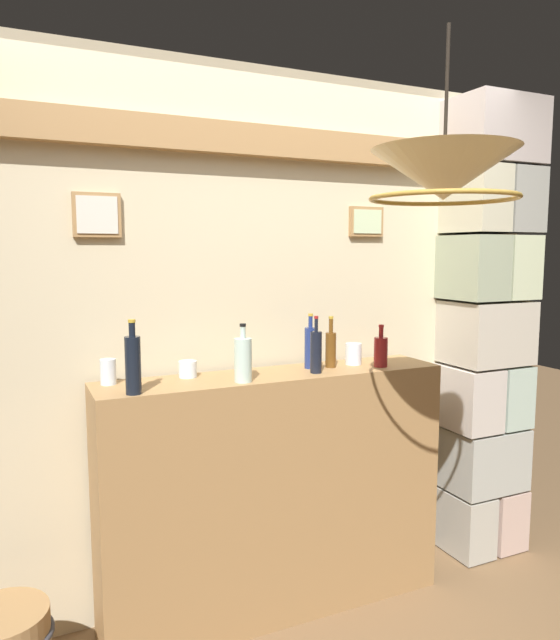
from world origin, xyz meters
TOP-DOWN VIEW (x-y plane):
  - panelled_rear_partition at (-0.00, 1.10)m, footprint 3.32×0.15m
  - stone_pillar at (1.29, 0.92)m, footprint 0.46×0.39m
  - bar_shelf_unit at (0.00, 0.85)m, footprint 1.62×0.33m
  - liquor_bottle_mezcal at (-0.19, 0.76)m, footprint 0.08×0.08m
  - liquor_bottle_bourbon at (-0.66, 0.73)m, footprint 0.06×0.06m
  - liquor_bottle_vodka at (0.20, 0.90)m, footprint 0.06×0.06m
  - liquor_bottle_rye at (0.30, 0.87)m, footprint 0.05×0.05m
  - liquor_bottle_sherry at (0.52, 0.79)m, footprint 0.07×0.07m
  - liquor_bottle_vermouth at (0.17, 0.79)m, footprint 0.05×0.05m
  - glass_tumbler_rocks at (-0.72, 0.95)m, footprint 0.07×0.07m
  - glass_tumbler_highball at (0.44, 0.89)m, footprint 0.08×0.08m
  - glass_tumbler_shot at (-0.38, 0.94)m, footprint 0.08×0.08m
  - pendant_lamp at (0.25, 0.05)m, footprint 0.49×0.49m

SIDE VIEW (x-z plane):
  - bar_shelf_unit at x=0.00m, z-range 0.00..1.14m
  - glass_tumbler_shot at x=-0.38m, z-range 1.14..1.21m
  - glass_tumbler_highball at x=0.44m, z-range 1.14..1.24m
  - glass_tumbler_rocks at x=-0.72m, z-range 1.14..1.24m
  - liquor_bottle_sherry at x=0.52m, z-range 1.11..1.31m
  - liquor_bottle_rye at x=0.30m, z-range 1.11..1.35m
  - liquor_bottle_mezcal at x=-0.19m, z-range 1.11..1.36m
  - liquor_bottle_vermouth at x=0.17m, z-range 1.11..1.37m
  - liquor_bottle_vodka at x=0.20m, z-range 1.11..1.37m
  - liquor_bottle_bourbon at x=-0.66m, z-range 1.11..1.40m
  - stone_pillar at x=1.29m, z-range 0.03..2.51m
  - panelled_rear_partition at x=0.00m, z-range 0.06..2.60m
  - pendant_lamp at x=0.25m, z-range 1.65..2.22m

